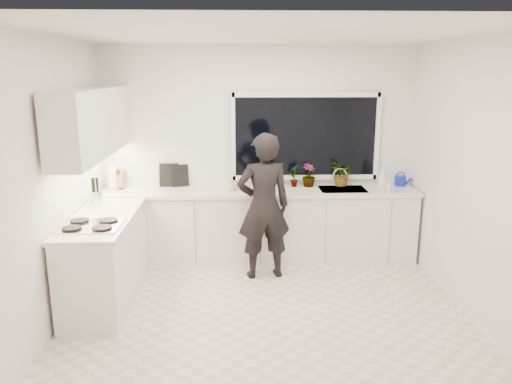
{
  "coord_description": "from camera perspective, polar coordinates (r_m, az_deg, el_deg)",
  "views": [
    {
      "loc": [
        -0.28,
        -4.62,
        2.39
      ],
      "look_at": [
        -0.09,
        0.4,
        1.15
      ],
      "focal_mm": 35.0,
      "sensor_mm": 36.0,
      "label": 1
    }
  ],
  "objects": [
    {
      "name": "soap_bottles",
      "position": [
        6.33,
        14.38,
        1.28
      ],
      "size": [
        0.21,
        0.17,
        0.31
      ],
      "color": "#D8BF66",
      "rests_on": "countertop_back"
    },
    {
      "name": "knife_block",
      "position": [
        6.53,
        -15.3,
        1.33
      ],
      "size": [
        0.16,
        0.14,
        0.22
      ],
      "primitive_type": "cube",
      "rotation": [
        0.0,
        0.0,
        -0.39
      ],
      "color": "#A1724B",
      "rests_on": "countertop_back"
    },
    {
      "name": "base_cabinets_back",
      "position": [
        6.38,
        0.41,
        -3.94
      ],
      "size": [
        3.92,
        0.58,
        0.88
      ],
      "primitive_type": "cube",
      "color": "white",
      "rests_on": "floor"
    },
    {
      "name": "picture_frame_small",
      "position": [
        6.51,
        -9.9,
        1.94
      ],
      "size": [
        0.25,
        0.02,
        0.3
      ],
      "primitive_type": "cube",
      "rotation": [
        0.0,
        0.0,
        -0.02
      ],
      "color": "black",
      "rests_on": "countertop_back"
    },
    {
      "name": "countertop_back",
      "position": [
        6.25,
        0.42,
        0.06
      ],
      "size": [
        3.94,
        0.62,
        0.04
      ],
      "primitive_type": "cube",
      "color": "silver",
      "rests_on": "base_cabinets_back"
    },
    {
      "name": "sink",
      "position": [
        6.4,
        9.85,
        -0.1
      ],
      "size": [
        0.58,
        0.42,
        0.14
      ],
      "primitive_type": "cube",
      "color": "silver",
      "rests_on": "countertop_back"
    },
    {
      "name": "pizza",
      "position": [
        6.21,
        -1.0,
        0.46
      ],
      "size": [
        0.45,
        0.36,
        0.01
      ],
      "primitive_type": "cube",
      "rotation": [
        0.0,
        0.0,
        -0.23
      ],
      "color": "red",
      "rests_on": "pizza_tray"
    },
    {
      "name": "stovetop",
      "position": [
        5.05,
        -18.38,
        -3.62
      ],
      "size": [
        0.56,
        0.48,
        0.03
      ],
      "primitive_type": "cube",
      "color": "black",
      "rests_on": "countertop_left"
    },
    {
      "name": "wall_left",
      "position": [
        5.04,
        -22.23,
        0.92
      ],
      "size": [
        0.02,
        3.5,
        2.7
      ],
      "primitive_type": "cube",
      "color": "white",
      "rests_on": "ground"
    },
    {
      "name": "wall_right",
      "position": [
        5.26,
        23.64,
        1.28
      ],
      "size": [
        0.02,
        3.5,
        2.7
      ],
      "primitive_type": "cube",
      "color": "white",
      "rests_on": "ground"
    },
    {
      "name": "floor",
      "position": [
        5.21,
        1.14,
        -13.55
      ],
      "size": [
        4.0,
        3.5,
        0.02
      ],
      "primitive_type": "cube",
      "color": "beige",
      "rests_on": "ground"
    },
    {
      "name": "upper_cabinets",
      "position": [
        5.56,
        -18.13,
        7.61
      ],
      "size": [
        0.34,
        2.1,
        0.7
      ],
      "primitive_type": "cube",
      "color": "white",
      "rests_on": "wall_left"
    },
    {
      "name": "window",
      "position": [
        6.46,
        5.67,
        6.31
      ],
      "size": [
        1.8,
        0.02,
        1.0
      ],
      "primitive_type": "cube",
      "color": "black",
      "rests_on": "wall_back"
    },
    {
      "name": "faucet",
      "position": [
        6.55,
        9.55,
        1.68
      ],
      "size": [
        0.03,
        0.03,
        0.22
      ],
      "primitive_type": "cylinder",
      "color": "silver",
      "rests_on": "countertop_back"
    },
    {
      "name": "person",
      "position": [
        5.74,
        0.88,
        -1.67
      ],
      "size": [
        0.69,
        0.51,
        1.71
      ],
      "primitive_type": "imported",
      "rotation": [
        0.0,
        0.0,
        3.32
      ],
      "color": "black",
      "rests_on": "floor"
    },
    {
      "name": "pizza_tray",
      "position": [
        6.22,
        -1.0,
        0.31
      ],
      "size": [
        0.49,
        0.41,
        0.03
      ],
      "primitive_type": "cube",
      "rotation": [
        0.0,
        0.0,
        -0.23
      ],
      "color": "#B7B7BB",
      "rests_on": "countertop_back"
    },
    {
      "name": "countertop_left",
      "position": [
        5.37,
        -17.14,
        -2.87
      ],
      "size": [
        0.62,
        1.6,
        0.04
      ],
      "primitive_type": "cube",
      "color": "silver",
      "rests_on": "base_cabinets_left"
    },
    {
      "name": "base_cabinets_left",
      "position": [
        5.52,
        -16.8,
        -7.45
      ],
      "size": [
        0.58,
        1.6,
        0.88
      ],
      "primitive_type": "cube",
      "color": "white",
      "rests_on": "floor"
    },
    {
      "name": "utensil_crock",
      "position": [
        5.81,
        -17.82,
        -0.65
      ],
      "size": [
        0.14,
        0.14,
        0.16
      ],
      "primitive_type": "cylinder",
      "rotation": [
        0.0,
        0.0,
        0.11
      ],
      "color": "silver",
      "rests_on": "countertop_left"
    },
    {
      "name": "paper_towel_roll",
      "position": [
        6.51,
        -16.13,
        1.42
      ],
      "size": [
        0.13,
        0.13,
        0.26
      ],
      "primitive_type": "cylinder",
      "rotation": [
        0.0,
        0.0,
        -0.17
      ],
      "color": "white",
      "rests_on": "countertop_back"
    },
    {
      "name": "picture_frame_large",
      "position": [
        6.49,
        -8.69,
        1.87
      ],
      "size": [
        0.21,
        0.09,
        0.28
      ],
      "primitive_type": "cube",
      "rotation": [
        0.0,
        0.0,
        0.33
      ],
      "color": "black",
      "rests_on": "countertop_back"
    },
    {
      "name": "watering_can",
      "position": [
        6.73,
        16.13,
        1.24
      ],
      "size": [
        0.18,
        0.18,
        0.13
      ],
      "primitive_type": "cylinder",
      "rotation": [
        0.0,
        0.0,
        0.39
      ],
      "color": "#1320B9",
      "rests_on": "countertop_back"
    },
    {
      "name": "wall_back",
      "position": [
        6.47,
        0.3,
        4.6
      ],
      "size": [
        4.0,
        0.02,
        2.7
      ],
      "primitive_type": "cube",
      "color": "white",
      "rests_on": "ground"
    },
    {
      "name": "ceiling",
      "position": [
        4.64,
        1.3,
        17.82
      ],
      "size": [
        4.0,
        3.5,
        0.02
      ],
      "primitive_type": "cube",
      "color": "white",
      "rests_on": "wall_back"
    },
    {
      "name": "herb_plants",
      "position": [
        6.45,
        7.05,
        1.98
      ],
      "size": [
        1.27,
        0.33,
        0.32
      ],
      "color": "#26662D",
      "rests_on": "countertop_back"
    }
  ]
}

